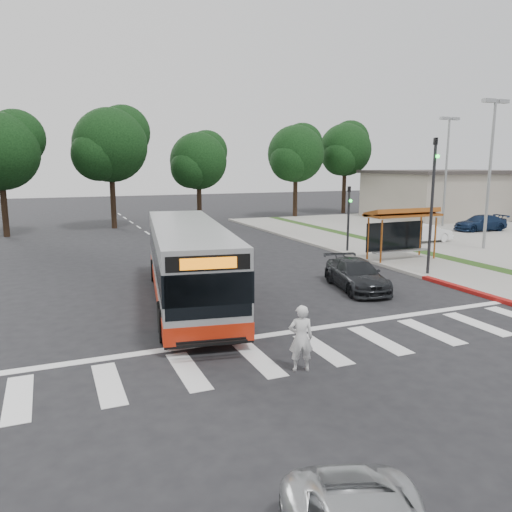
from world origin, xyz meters
TOP-DOWN VIEW (x-y plane):
  - ground at (0.00, 0.00)m, footprint 140.00×140.00m
  - sidewalk_east at (11.00, 8.00)m, footprint 4.00×40.00m
  - curb_east at (9.00, 8.00)m, footprint 0.30×40.00m
  - curb_east_red at (9.00, -2.00)m, footprint 0.32×6.00m
  - parking_lot at (23.00, 10.00)m, footprint 18.00×36.00m
  - commercial_building at (30.00, 22.00)m, footprint 14.00×10.00m
  - building_roof_cap at (30.00, 22.00)m, footprint 14.60×10.60m
  - crosswalk_ladder at (0.00, -5.00)m, footprint 18.00×2.60m
  - bus_shelter at (10.80, 5.10)m, footprint 4.20×1.60m
  - traffic_signal_ne_tall at (9.60, 1.49)m, footprint 0.18×0.37m
  - traffic_signal_ne_short at (9.60, 8.49)m, footprint 0.18×0.37m
  - lot_light_front at (18.00, 6.00)m, footprint 1.90×0.35m
  - lot_light_mid at (24.00, 16.00)m, footprint 1.90×0.35m
  - tree_ne_a at (16.08, 28.06)m, footprint 6.16×5.74m
  - tree_ne_b at (23.08, 30.06)m, footprint 6.16×5.74m
  - tree_north_a at (-1.92, 26.07)m, footprint 6.60×6.15m
  - tree_north_b at (6.07, 28.06)m, footprint 5.72×5.33m
  - tree_north_c at (-9.92, 24.06)m, footprint 6.16×5.74m
  - transit_bus at (-2.19, 1.58)m, footprint 4.40×11.93m
  - pedestrian at (-1.28, -6.09)m, footprint 0.73×0.58m
  - dark_sedan at (4.94, 0.64)m, footprint 2.59×4.61m
  - parked_car_1 at (16.41, 9.47)m, footprint 3.82×1.41m
  - parked_car_3 at (24.44, 12.39)m, footprint 4.44×2.13m

SIDE VIEW (x-z plane):
  - ground at x=0.00m, z-range 0.00..0.00m
  - crosswalk_ladder at x=0.00m, z-range 0.00..0.01m
  - parking_lot at x=23.00m, z-range 0.00..0.10m
  - sidewalk_east at x=11.00m, z-range 0.00..0.12m
  - curb_east at x=9.00m, z-range 0.00..0.15m
  - curb_east_red at x=9.00m, z-range 0.00..0.15m
  - dark_sedan at x=4.94m, z-range 0.00..1.26m
  - parked_car_3 at x=24.44m, z-range 0.10..1.35m
  - parked_car_1 at x=16.41m, z-range 0.10..1.35m
  - pedestrian at x=-1.28m, z-range 0.00..1.76m
  - transit_bus at x=-2.19m, z-range 0.00..3.01m
  - commercial_building at x=30.00m, z-range 0.00..4.40m
  - bus_shelter at x=10.80m, z-range 0.92..3.78m
  - traffic_signal_ne_short at x=9.60m, z-range 0.48..4.48m
  - traffic_signal_ne_tall at x=9.60m, z-range 0.63..7.13m
  - building_roof_cap at x=30.00m, z-range 4.40..4.70m
  - tree_north_b at x=6.07m, z-range 1.45..9.88m
  - lot_light_front at x=18.00m, z-range 1.40..10.41m
  - lot_light_mid at x=24.00m, z-range 1.40..10.41m
  - tree_north_c at x=-9.92m, z-range 1.64..10.94m
  - tree_ne_a at x=16.08m, z-range 1.74..11.04m
  - tree_ne_b at x=23.08m, z-range 1.91..11.93m
  - tree_north_a at x=-1.92m, z-range 1.84..12.01m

